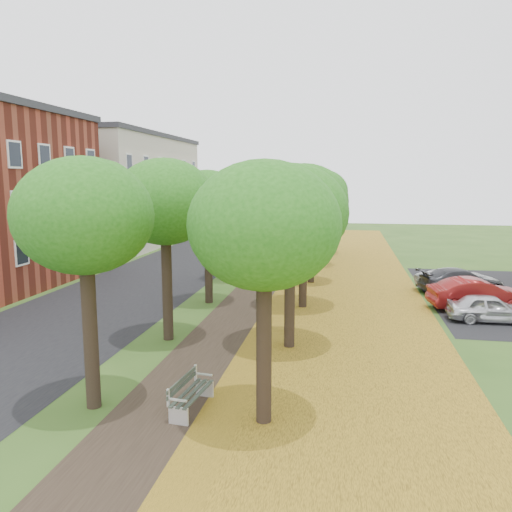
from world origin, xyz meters
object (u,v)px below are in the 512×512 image
at_px(car_red, 478,294).
at_px(car_grey, 461,281).
at_px(bench, 190,393).
at_px(car_white, 459,280).
at_px(car_silver, 490,308).

xyz_separation_m(car_red, car_grey, (0.00, 3.65, -0.08)).
distance_m(car_red, car_grey, 3.65).
bearing_deg(bench, car_red, -33.29).
xyz_separation_m(car_red, car_white, (0.00, 4.12, -0.11)).
height_order(car_silver, car_grey, car_grey).
bearing_deg(car_red, car_white, -8.97).
bearing_deg(car_grey, car_silver, 165.21).
height_order(bench, car_white, car_white).
bearing_deg(car_red, car_silver, 171.03).
height_order(bench, car_silver, car_silver).
relative_size(car_grey, car_white, 0.99).
distance_m(bench, car_grey, 19.34).
distance_m(car_red, car_white, 4.12).
bearing_deg(car_grey, car_red, 165.21).
xyz_separation_m(bench, car_white, (10.50, 16.71, 0.18)).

